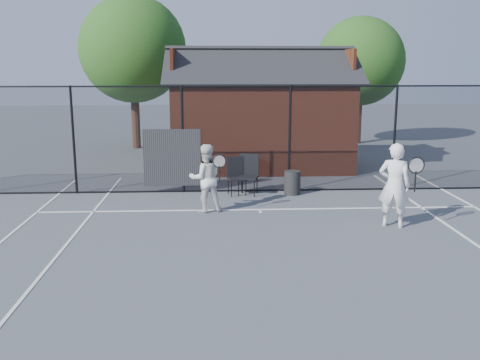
{
  "coord_description": "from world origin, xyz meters",
  "views": [
    {
      "loc": [
        -1.13,
        -9.85,
        3.51
      ],
      "look_at": [
        -0.57,
        1.42,
        1.1
      ],
      "focal_mm": 40.0,
      "sensor_mm": 36.0,
      "label": 1
    }
  ],
  "objects_px": {
    "chair_right": "(237,177)",
    "waste_bin": "(292,183)",
    "player_back": "(206,178)",
    "player_front": "(394,185)",
    "chair_left": "(248,175)",
    "clubhouse": "(260,121)"
  },
  "relations": [
    {
      "from": "chair_left",
      "to": "chair_right",
      "type": "relative_size",
      "value": 1.08
    },
    {
      "from": "player_front",
      "to": "chair_left",
      "type": "bearing_deg",
      "value": 133.86
    },
    {
      "from": "chair_right",
      "to": "waste_bin",
      "type": "bearing_deg",
      "value": -10.42
    },
    {
      "from": "chair_right",
      "to": "player_front",
      "type": "bearing_deg",
      "value": -53.83
    },
    {
      "from": "player_back",
      "to": "chair_left",
      "type": "distance_m",
      "value": 2.06
    },
    {
      "from": "player_front",
      "to": "chair_right",
      "type": "height_order",
      "value": "player_front"
    },
    {
      "from": "clubhouse",
      "to": "player_back",
      "type": "xyz_separation_m",
      "value": [
        -1.84,
        -6.08,
        -0.77
      ]
    },
    {
      "from": "player_back",
      "to": "chair_right",
      "type": "height_order",
      "value": "player_back"
    },
    {
      "from": "chair_right",
      "to": "player_back",
      "type": "bearing_deg",
      "value": -126.91
    },
    {
      "from": "player_back",
      "to": "waste_bin",
      "type": "height_order",
      "value": "player_back"
    },
    {
      "from": "clubhouse",
      "to": "player_back",
      "type": "relative_size",
      "value": 3.9
    },
    {
      "from": "chair_left",
      "to": "waste_bin",
      "type": "height_order",
      "value": "chair_left"
    },
    {
      "from": "chair_left",
      "to": "chair_right",
      "type": "distance_m",
      "value": 0.31
    },
    {
      "from": "clubhouse",
      "to": "waste_bin",
      "type": "relative_size",
      "value": 9.85
    },
    {
      "from": "player_back",
      "to": "chair_right",
      "type": "distance_m",
      "value": 1.91
    },
    {
      "from": "clubhouse",
      "to": "player_front",
      "type": "bearing_deg",
      "value": -72.82
    },
    {
      "from": "player_front",
      "to": "waste_bin",
      "type": "bearing_deg",
      "value": 119.61
    },
    {
      "from": "clubhouse",
      "to": "chair_left",
      "type": "xyz_separation_m",
      "value": [
        -0.7,
        -4.4,
        -1.06
      ]
    },
    {
      "from": "chair_left",
      "to": "waste_bin",
      "type": "xyz_separation_m",
      "value": [
        1.24,
        0.0,
        -0.22
      ]
    },
    {
      "from": "player_front",
      "to": "player_back",
      "type": "xyz_separation_m",
      "value": [
        -4.18,
        1.47,
        -0.11
      ]
    },
    {
      "from": "player_back",
      "to": "chair_left",
      "type": "relative_size",
      "value": 1.52
    },
    {
      "from": "player_front",
      "to": "chair_left",
      "type": "height_order",
      "value": "player_front"
    }
  ]
}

